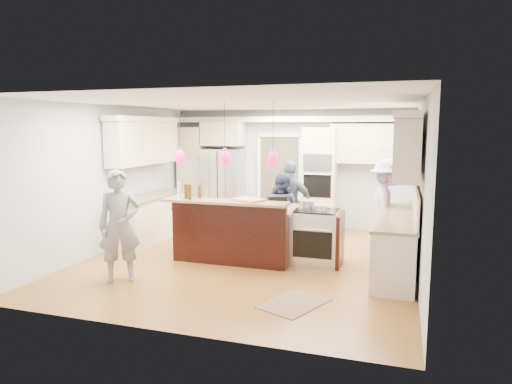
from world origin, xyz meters
TOP-DOWN VIEW (x-y plane):
  - ground_plane at (0.00, 0.00)m, footprint 6.00×6.00m
  - room_shell at (0.00, 0.00)m, footprint 5.54×6.04m
  - refrigerator at (-1.55, 2.64)m, footprint 0.90×0.70m
  - oven_column at (0.75, 2.67)m, footprint 0.72×0.69m
  - back_upper_cabinets at (-0.75, 2.76)m, footprint 5.30×0.61m
  - right_counter_run at (2.44, 0.30)m, footprint 0.64×3.10m
  - left_cabinets at (-2.44, 0.80)m, footprint 0.64×2.30m
  - kitchen_island at (-0.25, 0.07)m, footprint 2.10×1.46m
  - island_range at (1.16, 0.15)m, footprint 0.82×0.71m
  - pendant_lights at (-0.25, -0.51)m, footprint 1.75×0.15m
  - person_bar_end at (-1.51, -1.62)m, footprint 0.73×0.67m
  - person_far_left at (0.34, 0.85)m, footprint 0.78×0.64m
  - person_far_right at (0.45, 1.14)m, footprint 1.04×0.59m
  - person_range_side at (2.25, 1.07)m, footprint 0.81×1.21m
  - floor_rug at (1.19, -1.74)m, footprint 0.93×1.08m
  - water_bottle at (-1.05, -0.57)m, footprint 0.07×0.07m
  - beer_bottle_a at (-0.92, -0.58)m, footprint 0.08×0.08m
  - beer_bottle_b at (-0.82, -0.66)m, footprint 0.08×0.08m
  - beer_bottle_c at (-0.74, -0.44)m, footprint 0.06×0.06m
  - drink_can at (-0.81, -0.61)m, footprint 0.07×0.07m
  - cutting_board at (0.13, -0.47)m, footprint 0.58×0.51m
  - pot_large at (0.96, 0.17)m, footprint 0.27×0.27m
  - pot_small at (1.22, 0.00)m, footprint 0.23×0.23m

SIDE VIEW (x-z plane):
  - ground_plane at x=0.00m, z-range 0.00..0.00m
  - floor_rug at x=1.19m, z-range 0.00..0.01m
  - island_range at x=1.16m, z-range 0.00..0.92m
  - kitchen_island at x=-0.25m, z-range -0.07..1.05m
  - person_far_left at x=0.34m, z-range 0.00..1.46m
  - person_far_right at x=0.45m, z-range 0.00..1.67m
  - person_bar_end at x=-1.51m, z-range 0.00..1.68m
  - person_range_side at x=2.25m, z-range 0.00..1.75m
  - refrigerator at x=-1.55m, z-range 0.00..1.80m
  - pot_small at x=1.22m, z-range 0.92..1.03m
  - pot_large at x=0.96m, z-range 0.92..1.08m
  - right_counter_run at x=2.44m, z-range -0.20..2.31m
  - left_cabinets at x=-2.44m, z-range -0.20..2.31m
  - cutting_board at x=0.13m, z-range 1.12..1.16m
  - oven_column at x=0.75m, z-range 0.00..2.30m
  - drink_can at x=-0.81m, z-range 1.12..1.24m
  - beer_bottle_c at x=-0.74m, z-range 1.12..1.34m
  - beer_bottle_a at x=-0.92m, z-range 1.12..1.37m
  - beer_bottle_b at x=-0.82m, z-range 1.12..1.37m
  - water_bottle at x=-1.05m, z-range 1.12..1.39m
  - back_upper_cabinets at x=-0.75m, z-range 0.40..2.94m
  - pendant_lights at x=-0.25m, z-range 1.29..2.32m
  - room_shell at x=0.00m, z-range 0.46..3.18m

